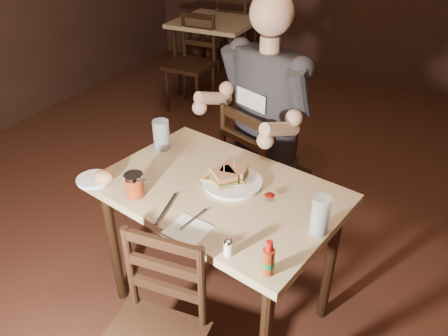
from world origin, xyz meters
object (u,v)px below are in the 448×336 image
at_px(side_plate, 93,180).
at_px(glass_left, 161,135).
at_px(main_table, 219,205).
at_px(diner, 262,92).
at_px(bg_chair_far, 238,36).
at_px(dinner_plate, 233,183).
at_px(bg_chair_near, 190,65).
at_px(chair_far, 264,171).
at_px(hot_sauce, 269,257).
at_px(glass_right, 320,215).
at_px(bg_table, 216,29).
at_px(syrup_dispenser, 134,185).

bearing_deg(side_plate, glass_left, 74.99).
relative_size(main_table, diner, 1.14).
height_order(main_table, bg_chair_far, bg_chair_far).
bearing_deg(dinner_plate, bg_chair_far, 115.19).
distance_m(main_table, bg_chair_far, 3.56).
bearing_deg(bg_chair_near, chair_far, -46.83).
height_order(diner, hot_sauce, diner).
height_order(main_table, glass_right, glass_right).
relative_size(bg_chair_far, diner, 0.90).
distance_m(chair_far, bg_chair_near, 2.01).
distance_m(main_table, hot_sauce, 0.56).
bearing_deg(bg_chair_far, main_table, 114.47).
bearing_deg(glass_left, main_table, -23.74).
height_order(diner, dinner_plate, diner).
relative_size(main_table, hot_sauce, 8.35).
bearing_deg(glass_right, dinner_plate, 162.45).
relative_size(chair_far, dinner_plate, 3.39).
height_order(bg_chair_far, hot_sauce, bg_chair_far).
bearing_deg(bg_chair_near, bg_chair_far, 89.07).
xyz_separation_m(chair_far, bg_chair_far, (-1.40, 2.55, 0.02)).
height_order(chair_far, bg_chair_far, bg_chair_far).
bearing_deg(bg_chair_far, side_plate, 105.14).
bearing_deg(hot_sauce, bg_chair_far, 117.06).
relative_size(bg_table, hot_sauce, 5.81).
xyz_separation_m(hot_sauce, side_plate, (-0.93, 0.16, -0.07)).
relative_size(main_table, chair_far, 1.32).
height_order(main_table, syrup_dispenser, syrup_dispenser).
bearing_deg(bg_table, diner, -55.97).
xyz_separation_m(glass_right, side_plate, (-1.02, -0.13, -0.08)).
relative_size(main_table, bg_table, 1.44).
relative_size(bg_table, bg_chair_far, 0.88).
distance_m(main_table, bg_table, 3.06).
bearing_deg(side_plate, bg_chair_far, 104.88).
xyz_separation_m(diner, syrup_dispenser, (-0.22, -0.86, -0.15)).
bearing_deg(chair_far, glass_right, 146.07).
relative_size(diner, glass_left, 6.71).
height_order(bg_table, hot_sauce, hot_sauce).
bearing_deg(bg_chair_near, hot_sauce, -54.64).
bearing_deg(hot_sauce, diner, 114.55).
height_order(hot_sauce, syrup_dispenser, hot_sauce).
relative_size(chair_far, bg_chair_far, 0.95).
xyz_separation_m(bg_chair_near, hot_sauce, (1.85, -2.52, 0.39)).
xyz_separation_m(bg_table, diner, (1.38, -2.04, 0.30)).
bearing_deg(bg_table, glass_right, -55.05).
xyz_separation_m(main_table, diner, (-0.08, 0.65, 0.30)).
height_order(main_table, dinner_plate, dinner_plate).
distance_m(bg_table, syrup_dispenser, 3.13).
bearing_deg(diner, main_table, -61.79).
height_order(hot_sauce, side_plate, hot_sauce).
relative_size(diner, hot_sauce, 7.34).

